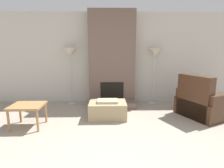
% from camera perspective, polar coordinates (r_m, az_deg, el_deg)
% --- Properties ---
extents(wall_back, '(8.14, 0.06, 2.60)m').
position_cam_1_polar(wall_back, '(5.20, -0.12, 8.37)').
color(wall_back, '#BCB7AD').
rests_on(wall_back, ground_plane).
extents(fireplace, '(1.27, 0.80, 2.60)m').
position_cam_1_polar(fireplace, '(4.94, -0.05, 7.44)').
color(fireplace, brown).
rests_on(fireplace, ground_plane).
extents(ottoman, '(0.84, 0.59, 0.42)m').
position_cam_1_polar(ottoman, '(4.06, -1.42, -8.32)').
color(ottoman, '#998460').
rests_on(ottoman, ground_plane).
extents(armchair, '(1.18, 1.24, 0.99)m').
position_cam_1_polar(armchair, '(4.59, 26.96, -5.83)').
color(armchair, '#422819').
rests_on(armchair, ground_plane).
extents(side_table, '(0.62, 0.53, 0.47)m').
position_cam_1_polar(side_table, '(3.91, -25.88, -7.02)').
color(side_table, '#9E7042').
rests_on(side_table, ground_plane).
extents(floor_lamp_left, '(0.40, 0.40, 1.60)m').
position_cam_1_polar(floor_lamp_left, '(5.03, -13.54, 9.37)').
color(floor_lamp_left, '#ADADB2').
rests_on(floor_lamp_left, ground_plane).
extents(floor_lamp_right, '(0.40, 0.40, 1.58)m').
position_cam_1_polar(floor_lamp_right, '(5.09, 13.83, 9.23)').
color(floor_lamp_right, '#ADADB2').
rests_on(floor_lamp_right, ground_plane).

